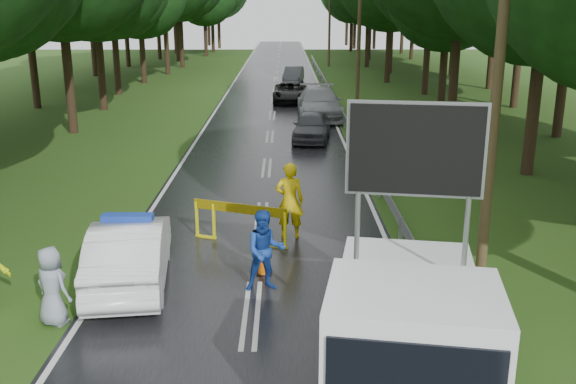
{
  "coord_description": "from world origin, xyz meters",
  "views": [
    {
      "loc": [
        0.66,
        -11.69,
        5.97
      ],
      "look_at": [
        0.76,
        4.31,
        1.3
      ],
      "focal_mm": 40.0,
      "sensor_mm": 36.0,
      "label": 1
    }
  ],
  "objects_px": {
    "queue_car_first": "(312,126)",
    "queue_car_second": "(319,103)",
    "queue_car_third": "(290,92)",
    "police_sedan": "(130,252)",
    "queue_car_fourth": "(294,75)",
    "officer": "(290,201)",
    "work_truck": "(409,325)",
    "barrier": "(240,213)",
    "civilian": "(265,251)"
  },
  "relations": [
    {
      "from": "barrier",
      "to": "queue_car_fourth",
      "type": "bearing_deg",
      "value": 107.94
    },
    {
      "from": "work_truck",
      "to": "queue_car_third",
      "type": "bearing_deg",
      "value": 102.46
    },
    {
      "from": "queue_car_second",
      "to": "queue_car_fourth",
      "type": "relative_size",
      "value": 1.47
    },
    {
      "from": "barrier",
      "to": "work_truck",
      "type": "bearing_deg",
      "value": -44.44
    },
    {
      "from": "queue_car_first",
      "to": "queue_car_second",
      "type": "bearing_deg",
      "value": 90.7
    },
    {
      "from": "barrier",
      "to": "queue_car_fourth",
      "type": "height_order",
      "value": "queue_car_fourth"
    },
    {
      "from": "civilian",
      "to": "barrier",
      "type": "bearing_deg",
      "value": 94.03
    },
    {
      "from": "police_sedan",
      "to": "work_truck",
      "type": "height_order",
      "value": "work_truck"
    },
    {
      "from": "work_truck",
      "to": "queue_car_second",
      "type": "height_order",
      "value": "work_truck"
    },
    {
      "from": "police_sedan",
      "to": "queue_car_fourth",
      "type": "relative_size",
      "value": 1.18
    },
    {
      "from": "work_truck",
      "to": "queue_car_second",
      "type": "bearing_deg",
      "value": 99.73
    },
    {
      "from": "work_truck",
      "to": "civilian",
      "type": "distance_m",
      "value": 4.57
    },
    {
      "from": "queue_car_first",
      "to": "queue_car_second",
      "type": "relative_size",
      "value": 0.68
    },
    {
      "from": "police_sedan",
      "to": "barrier",
      "type": "bearing_deg",
      "value": -139.29
    },
    {
      "from": "officer",
      "to": "queue_car_second",
      "type": "height_order",
      "value": "officer"
    },
    {
      "from": "queue_car_first",
      "to": "queue_car_third",
      "type": "distance_m",
      "value": 12.03
    },
    {
      "from": "police_sedan",
      "to": "officer",
      "type": "height_order",
      "value": "officer"
    },
    {
      "from": "queue_car_first",
      "to": "queue_car_fourth",
      "type": "height_order",
      "value": "queue_car_first"
    },
    {
      "from": "barrier",
      "to": "civilian",
      "type": "xyz_separation_m",
      "value": [
        0.74,
        -2.83,
        0.09
      ]
    },
    {
      "from": "work_truck",
      "to": "queue_car_first",
      "type": "bearing_deg",
      "value": 101.67
    },
    {
      "from": "work_truck",
      "to": "civilian",
      "type": "height_order",
      "value": "work_truck"
    },
    {
      "from": "officer",
      "to": "work_truck",
      "type": "bearing_deg",
      "value": 106.61
    },
    {
      "from": "police_sedan",
      "to": "queue_car_fourth",
      "type": "height_order",
      "value": "police_sedan"
    },
    {
      "from": "barrier",
      "to": "queue_car_first",
      "type": "xyz_separation_m",
      "value": [
        2.41,
        13.16,
        -0.15
      ]
    },
    {
      "from": "queue_car_second",
      "to": "civilian",
      "type": "bearing_deg",
      "value": -96.47
    },
    {
      "from": "work_truck",
      "to": "queue_car_second",
      "type": "xyz_separation_m",
      "value": [
        0.0,
        25.9,
        -0.37
      ]
    },
    {
      "from": "barrier",
      "to": "queue_car_second",
      "type": "relative_size",
      "value": 0.43
    },
    {
      "from": "work_truck",
      "to": "civilian",
      "type": "bearing_deg",
      "value": 130.64
    },
    {
      "from": "queue_car_third",
      "to": "civilian",
      "type": "bearing_deg",
      "value": -90.2
    },
    {
      "from": "civilian",
      "to": "queue_car_first",
      "type": "distance_m",
      "value": 16.08
    },
    {
      "from": "queue_car_fourth",
      "to": "queue_car_third",
      "type": "bearing_deg",
      "value": -85.01
    },
    {
      "from": "police_sedan",
      "to": "queue_car_fourth",
      "type": "xyz_separation_m",
      "value": [
        4.17,
        38.39,
        -0.1
      ]
    },
    {
      "from": "police_sedan",
      "to": "queue_car_fourth",
      "type": "distance_m",
      "value": 38.62
    },
    {
      "from": "barrier",
      "to": "queue_car_first",
      "type": "height_order",
      "value": "queue_car_first"
    },
    {
      "from": "officer",
      "to": "queue_car_first",
      "type": "height_order",
      "value": "officer"
    },
    {
      "from": "work_truck",
      "to": "civilian",
      "type": "xyz_separation_m",
      "value": [
        -2.34,
        3.91,
        -0.3
      ]
    },
    {
      "from": "officer",
      "to": "queue_car_first",
      "type": "xyz_separation_m",
      "value": [
        1.12,
        12.76,
        -0.37
      ]
    },
    {
      "from": "police_sedan",
      "to": "queue_car_second",
      "type": "relative_size",
      "value": 0.81
    },
    {
      "from": "civilian",
      "to": "work_truck",
      "type": "bearing_deg",
      "value": -69.72
    },
    {
      "from": "queue_car_first",
      "to": "queue_car_second",
      "type": "distance_m",
      "value": 6.04
    },
    {
      "from": "civilian",
      "to": "queue_car_second",
      "type": "xyz_separation_m",
      "value": [
        2.35,
        21.99,
        -0.07
      ]
    },
    {
      "from": "queue_car_second",
      "to": "officer",
      "type": "bearing_deg",
      "value": -95.84
    },
    {
      "from": "work_truck",
      "to": "queue_car_second",
      "type": "distance_m",
      "value": 25.91
    },
    {
      "from": "work_truck",
      "to": "barrier",
      "type": "relative_size",
      "value": 2.39
    },
    {
      "from": "civilian",
      "to": "queue_car_second",
      "type": "distance_m",
      "value": 22.12
    },
    {
      "from": "queue_car_second",
      "to": "queue_car_third",
      "type": "distance_m",
      "value": 6.19
    },
    {
      "from": "queue_car_second",
      "to": "queue_car_fourth",
      "type": "bearing_deg",
      "value": 93.61
    },
    {
      "from": "work_truck",
      "to": "queue_car_first",
      "type": "xyz_separation_m",
      "value": [
        -0.67,
        19.9,
        -0.53
      ]
    },
    {
      "from": "civilian",
      "to": "queue_car_third",
      "type": "height_order",
      "value": "civilian"
    },
    {
      "from": "police_sedan",
      "to": "queue_car_first",
      "type": "xyz_separation_m",
      "value": [
        4.66,
        15.66,
        -0.07
      ]
    }
  ]
}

